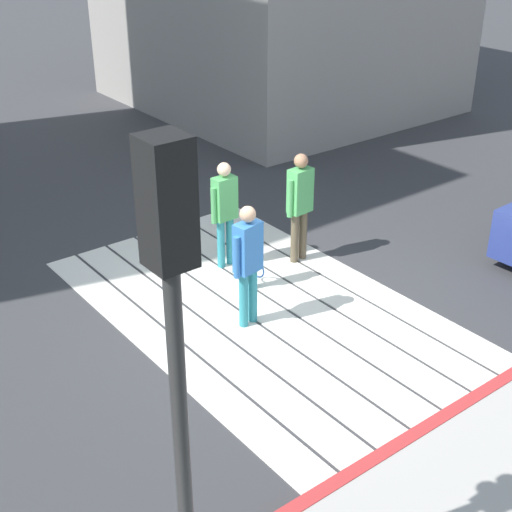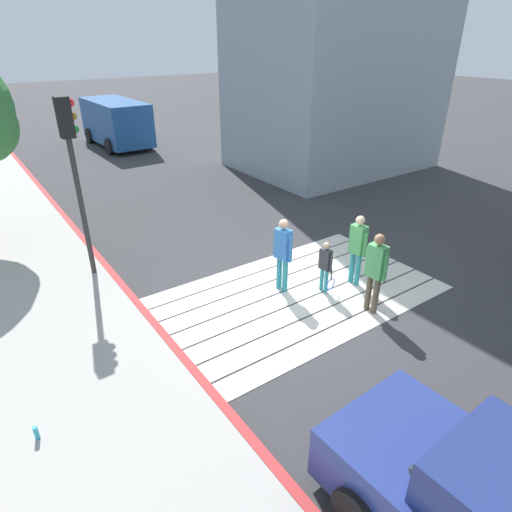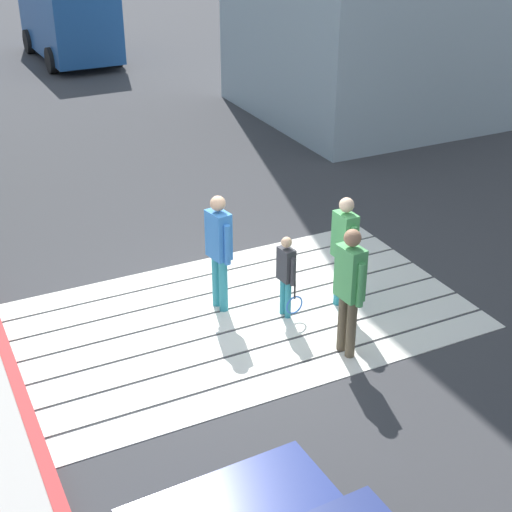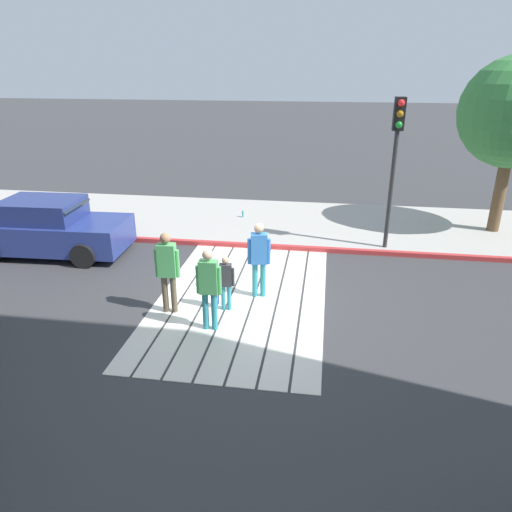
{
  "view_description": "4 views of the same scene",
  "coord_description": "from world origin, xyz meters",
  "px_view_note": "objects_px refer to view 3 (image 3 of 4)",
  "views": [
    {
      "loc": [
        -7.09,
        5.58,
        5.53
      ],
      "look_at": [
        -0.13,
        0.19,
        0.98
      ],
      "focal_mm": 51.19,
      "sensor_mm": 36.0,
      "label": 1
    },
    {
      "loc": [
        -5.73,
        -6.43,
        5.33
      ],
      "look_at": [
        -0.69,
        0.73,
        0.89
      ],
      "focal_mm": 30.42,
      "sensor_mm": 36.0,
      "label": 2
    },
    {
      "loc": [
        -3.97,
        -8.43,
        5.8
      ],
      "look_at": [
        0.1,
        -0.21,
        1.06
      ],
      "focal_mm": 53.2,
      "sensor_mm": 36.0,
      "label": 3
    },
    {
      "loc": [
        9.6,
        1.8,
        5.06
      ],
      "look_at": [
        -0.29,
        0.29,
        0.97
      ],
      "focal_mm": 33.32,
      "sensor_mm": 36.0,
      "label": 4
    }
  ],
  "objects_px": {
    "pedestrian_adult_side": "(350,284)",
    "pedestrian_child_with_racket": "(286,273)",
    "pedestrian_adult_lead": "(219,245)",
    "van_down_street": "(68,20)",
    "pedestrian_adult_trailing": "(344,245)"
  },
  "relations": [
    {
      "from": "pedestrian_adult_side",
      "to": "pedestrian_child_with_racket",
      "type": "distance_m",
      "value": 1.26
    },
    {
      "from": "van_down_street",
      "to": "pedestrian_adult_side",
      "type": "xyz_separation_m",
      "value": [
        -1.06,
        -18.73,
        -0.21
      ]
    },
    {
      "from": "pedestrian_child_with_racket",
      "to": "van_down_street",
      "type": "bearing_deg",
      "value": 85.67
    },
    {
      "from": "van_down_street",
      "to": "pedestrian_adult_side",
      "type": "bearing_deg",
      "value": -93.24
    },
    {
      "from": "pedestrian_adult_side",
      "to": "pedestrian_adult_lead",
      "type": "bearing_deg",
      "value": 119.62
    },
    {
      "from": "pedestrian_adult_lead",
      "to": "pedestrian_adult_side",
      "type": "distance_m",
      "value": 2.07
    },
    {
      "from": "pedestrian_child_with_racket",
      "to": "pedestrian_adult_side",
      "type": "bearing_deg",
      "value": -77.12
    },
    {
      "from": "pedestrian_adult_trailing",
      "to": "pedestrian_adult_side",
      "type": "height_order",
      "value": "pedestrian_adult_side"
    },
    {
      "from": "van_down_street",
      "to": "pedestrian_adult_lead",
      "type": "height_order",
      "value": "van_down_street"
    },
    {
      "from": "pedestrian_adult_lead",
      "to": "pedestrian_child_with_racket",
      "type": "bearing_deg",
      "value": -39.51
    },
    {
      "from": "pedestrian_adult_lead",
      "to": "pedestrian_adult_trailing",
      "type": "bearing_deg",
      "value": -25.52
    },
    {
      "from": "pedestrian_adult_side",
      "to": "pedestrian_child_with_racket",
      "type": "relative_size",
      "value": 1.44
    },
    {
      "from": "van_down_street",
      "to": "pedestrian_child_with_racket",
      "type": "xyz_separation_m",
      "value": [
        -1.33,
        -17.55,
        -0.57
      ]
    },
    {
      "from": "van_down_street",
      "to": "pedestrian_adult_trailing",
      "type": "bearing_deg",
      "value": -91.56
    },
    {
      "from": "van_down_street",
      "to": "pedestrian_adult_side",
      "type": "relative_size",
      "value": 2.87
    }
  ]
}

